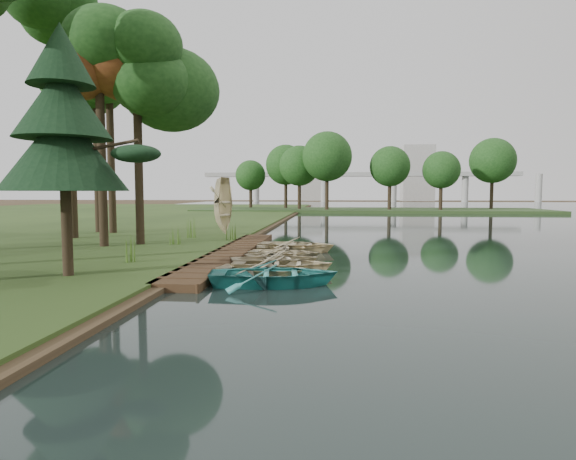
# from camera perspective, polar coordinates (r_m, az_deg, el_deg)

# --- Properties ---
(ground) EXTENTS (300.00, 300.00, 0.00)m
(ground) POSITION_cam_1_polar(r_m,az_deg,el_deg) (21.52, -2.55, -3.27)
(ground) COLOR #3D2F1D
(boardwalk) EXTENTS (1.60, 16.00, 0.30)m
(boardwalk) POSITION_cam_1_polar(r_m,az_deg,el_deg) (21.78, -6.73, -2.80)
(boardwalk) COLOR #392616
(boardwalk) RESTS_ON ground
(peninsula) EXTENTS (50.00, 14.00, 0.45)m
(peninsula) POSITION_cam_1_polar(r_m,az_deg,el_deg) (71.34, 9.52, 2.30)
(peninsula) COLOR #2A431D
(peninsula) RESTS_ON ground
(far_trees) EXTENTS (45.60, 5.60, 8.80)m
(far_trees) POSITION_cam_1_polar(r_m,az_deg,el_deg) (71.22, 6.88, 7.32)
(far_trees) COLOR black
(far_trees) RESTS_ON peninsula
(bridge) EXTENTS (95.90, 4.00, 8.60)m
(bridge) POSITION_cam_1_polar(r_m,az_deg,el_deg) (141.48, 9.31, 6.15)
(bridge) COLOR #A5A5A0
(bridge) RESTS_ON ground
(building_a) EXTENTS (10.00, 8.00, 18.00)m
(building_a) POSITION_cam_1_polar(r_m,az_deg,el_deg) (163.48, 15.09, 6.51)
(building_a) COLOR #A5A5A0
(building_a) RESTS_ON ground
(building_b) EXTENTS (8.00, 8.00, 12.00)m
(building_b) POSITION_cam_1_polar(r_m,az_deg,el_deg) (166.33, 2.74, 5.59)
(building_b) COLOR #A5A5A0
(building_b) RESTS_ON ground
(rowboat_0) EXTENTS (4.27, 3.30, 0.82)m
(rowboat_0) POSITION_cam_1_polar(r_m,az_deg,el_deg) (14.81, -1.65, -5.04)
(rowboat_0) COLOR teal
(rowboat_0) RESTS_ON water
(rowboat_1) EXTENTS (3.70, 2.95, 0.69)m
(rowboat_1) POSITION_cam_1_polar(r_m,az_deg,el_deg) (16.11, -2.58, -4.49)
(rowboat_1) COLOR beige
(rowboat_1) RESTS_ON water
(rowboat_2) EXTENTS (3.67, 2.69, 0.74)m
(rowboat_2) POSITION_cam_1_polar(r_m,az_deg,el_deg) (17.07, -0.69, -3.88)
(rowboat_2) COLOR beige
(rowboat_2) RESTS_ON water
(rowboat_3) EXTENTS (3.90, 3.22, 0.70)m
(rowboat_3) POSITION_cam_1_polar(r_m,az_deg,el_deg) (18.41, -1.51, -3.33)
(rowboat_3) COLOR beige
(rowboat_3) RESTS_ON water
(rowboat_4) EXTENTS (3.69, 3.24, 0.64)m
(rowboat_4) POSITION_cam_1_polar(r_m,az_deg,el_deg) (19.94, -0.71, -2.82)
(rowboat_4) COLOR beige
(rowboat_4) RESTS_ON water
(rowboat_5) EXTENTS (3.38, 2.64, 0.64)m
(rowboat_5) POSITION_cam_1_polar(r_m,az_deg,el_deg) (20.67, -0.47, -2.56)
(rowboat_5) COLOR beige
(rowboat_5) RESTS_ON water
(rowboat_6) EXTENTS (3.66, 2.87, 0.69)m
(rowboat_6) POSITION_cam_1_polar(r_m,az_deg,el_deg) (22.39, 0.49, -1.94)
(rowboat_6) COLOR beige
(rowboat_6) RESTS_ON water
(rowboat_7) EXTENTS (4.00, 3.10, 0.76)m
(rowboat_7) POSITION_cam_1_polar(r_m,az_deg,el_deg) (23.18, 1.01, -1.63)
(rowboat_7) COLOR beige
(rowboat_7) RESTS_ON water
(stored_rowboat) EXTENTS (4.09, 3.43, 0.73)m
(stored_rowboat) POSITION_cam_1_polar(r_m,az_deg,el_deg) (29.89, -7.55, 0.16)
(stored_rowboat) COLOR beige
(stored_rowboat) RESTS_ON bank
(tree_2) EXTENTS (3.44, 3.44, 10.19)m
(tree_2) POSITION_cam_1_polar(r_m,az_deg,el_deg) (25.51, -21.51, 17.66)
(tree_2) COLOR black
(tree_2) RESTS_ON bank
(tree_3) EXTENTS (4.22, 4.22, 14.65)m
(tree_3) POSITION_cam_1_polar(r_m,az_deg,el_deg) (31.64, -24.82, 22.41)
(tree_3) COLOR black
(tree_3) RESTS_ON bank
(tree_4) EXTENTS (4.75, 4.75, 10.70)m
(tree_4) POSITION_cam_1_polar(r_m,az_deg,el_deg) (25.93, -17.53, 17.68)
(tree_4) COLOR black
(tree_4) RESTS_ON bank
(tree_5) EXTENTS (6.04, 6.04, 13.64)m
(tree_5) POSITION_cam_1_polar(r_m,az_deg,el_deg) (34.89, -22.01, 18.12)
(tree_5) COLOR black
(tree_5) RESTS_ON bank
(tree_6) EXTENTS (3.96, 3.96, 12.77)m
(tree_6) POSITION_cam_1_polar(r_m,az_deg,el_deg) (33.87, -20.53, 18.31)
(tree_6) COLOR black
(tree_6) RESTS_ON bank
(pine_tree) EXTENTS (3.80, 3.80, 7.75)m
(pine_tree) POSITION_cam_1_polar(r_m,az_deg,el_deg) (16.62, -25.12, 11.29)
(pine_tree) COLOR black
(pine_tree) RESTS_ON bank
(reeds_0) EXTENTS (0.60, 0.60, 1.02)m
(reeds_0) POSITION_cam_1_polar(r_m,az_deg,el_deg) (18.98, -18.47, -2.08)
(reeds_0) COLOR #3F661E
(reeds_0) RESTS_ON bank
(reeds_1) EXTENTS (0.60, 0.60, 0.85)m
(reeds_1) POSITION_cam_1_polar(r_m,az_deg,el_deg) (24.69, -13.34, -0.69)
(reeds_1) COLOR #3F661E
(reeds_1) RESTS_ON bank
(reeds_2) EXTENTS (0.60, 0.60, 1.15)m
(reeds_2) POSITION_cam_1_polar(r_m,az_deg,el_deg) (28.08, -11.39, 0.27)
(reeds_2) COLOR #3F661E
(reeds_2) RESTS_ON bank
(reeds_3) EXTENTS (0.60, 0.60, 0.89)m
(reeds_3) POSITION_cam_1_polar(r_m,az_deg,el_deg) (26.42, -6.75, -0.22)
(reeds_3) COLOR #3F661E
(reeds_3) RESTS_ON bank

